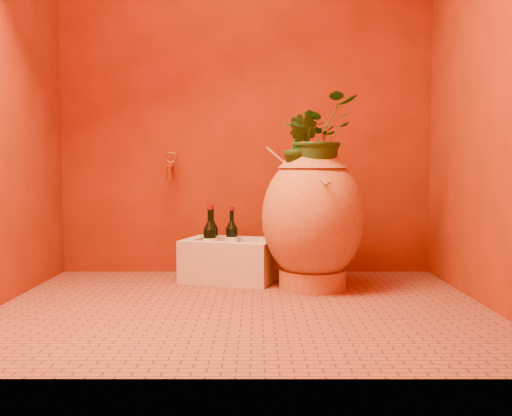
{
  "coord_description": "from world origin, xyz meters",
  "views": [
    {
      "loc": [
        0.07,
        -2.88,
        0.71
      ],
      "look_at": [
        0.07,
        0.35,
        0.48
      ],
      "focal_mm": 40.0,
      "sensor_mm": 36.0,
      "label": 1
    }
  ],
  "objects_px": {
    "amphora": "(313,217)",
    "wine_bottle_a": "(232,239)",
    "wall_tap": "(171,164)",
    "stone_basin": "(230,261)",
    "wine_bottle_b": "(210,241)",
    "wine_bottle_c": "(212,238)"
  },
  "relations": [
    {
      "from": "amphora",
      "to": "wall_tap",
      "type": "bearing_deg",
      "value": 153.4
    },
    {
      "from": "wine_bottle_c",
      "to": "wine_bottle_b",
      "type": "bearing_deg",
      "value": -91.39
    },
    {
      "from": "wine_bottle_b",
      "to": "wall_tap",
      "type": "relative_size",
      "value": 1.82
    },
    {
      "from": "stone_basin",
      "to": "wall_tap",
      "type": "height_order",
      "value": "wall_tap"
    },
    {
      "from": "amphora",
      "to": "stone_basin",
      "type": "xyz_separation_m",
      "value": [
        -0.5,
        0.22,
        -0.3
      ]
    },
    {
      "from": "stone_basin",
      "to": "wine_bottle_b",
      "type": "height_order",
      "value": "wine_bottle_b"
    },
    {
      "from": "wine_bottle_c",
      "to": "wall_tap",
      "type": "height_order",
      "value": "wall_tap"
    },
    {
      "from": "amphora",
      "to": "wall_tap",
      "type": "xyz_separation_m",
      "value": [
        -0.9,
        0.45,
        0.31
      ]
    },
    {
      "from": "stone_basin",
      "to": "wine_bottle_c",
      "type": "distance_m",
      "value": 0.19
    },
    {
      "from": "stone_basin",
      "to": "wall_tap",
      "type": "relative_size",
      "value": 3.47
    },
    {
      "from": "stone_basin",
      "to": "wine_bottle_c",
      "type": "height_order",
      "value": "wine_bottle_c"
    },
    {
      "from": "wall_tap",
      "to": "wine_bottle_a",
      "type": "bearing_deg",
      "value": -22.31
    },
    {
      "from": "stone_basin",
      "to": "amphora",
      "type": "bearing_deg",
      "value": -24.15
    },
    {
      "from": "wall_tap",
      "to": "wine_bottle_b",
      "type": "bearing_deg",
      "value": -45.71
    },
    {
      "from": "stone_basin",
      "to": "wine_bottle_b",
      "type": "xyz_separation_m",
      "value": [
        -0.12,
        -0.06,
        0.14
      ]
    },
    {
      "from": "wine_bottle_a",
      "to": "wine_bottle_c",
      "type": "bearing_deg",
      "value": -177.06
    },
    {
      "from": "wine_bottle_c",
      "to": "wall_tap",
      "type": "bearing_deg",
      "value": 148.32
    },
    {
      "from": "wine_bottle_a",
      "to": "wine_bottle_c",
      "type": "relative_size",
      "value": 0.97
    },
    {
      "from": "wine_bottle_b",
      "to": "wall_tap",
      "type": "xyz_separation_m",
      "value": [
        -0.28,
        0.29,
        0.47
      ]
    },
    {
      "from": "stone_basin",
      "to": "wine_bottle_a",
      "type": "distance_m",
      "value": 0.15
    },
    {
      "from": "amphora",
      "to": "wine_bottle_a",
      "type": "relative_size",
      "value": 2.65
    },
    {
      "from": "stone_basin",
      "to": "wall_tap",
      "type": "distance_m",
      "value": 0.76
    }
  ]
}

